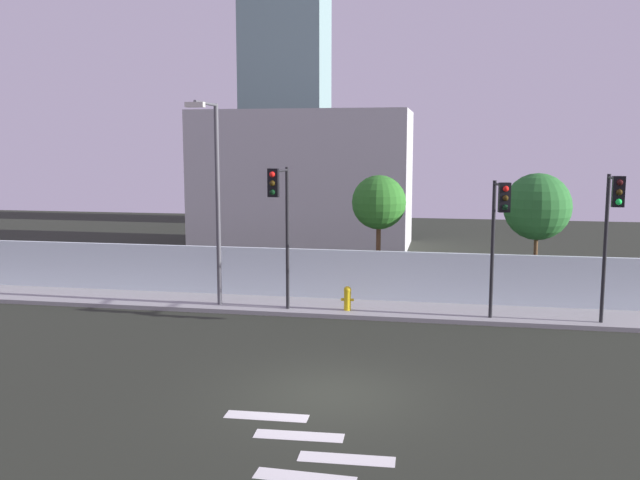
% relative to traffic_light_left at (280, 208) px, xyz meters
% --- Properties ---
extents(ground_plane, '(80.00, 80.00, 0.00)m').
position_rel_traffic_light_left_xyz_m(ground_plane, '(2.84, -6.71, -3.72)').
color(ground_plane, '#24271F').
extents(sidewalk, '(36.00, 2.40, 0.15)m').
position_rel_traffic_light_left_xyz_m(sidewalk, '(2.84, 1.49, -3.64)').
color(sidewalk, gray).
rests_on(sidewalk, ground).
extents(perimeter_wall, '(36.00, 0.18, 1.80)m').
position_rel_traffic_light_left_xyz_m(perimeter_wall, '(2.84, 2.78, -2.67)').
color(perimeter_wall, silver).
rests_on(perimeter_wall, sidewalk).
extents(crosswalk_marking, '(3.79, 4.76, 0.01)m').
position_rel_traffic_light_left_xyz_m(crosswalk_marking, '(2.86, -10.39, -3.71)').
color(crosswalk_marking, silver).
rests_on(crosswalk_marking, ground).
extents(traffic_light_left, '(0.35, 1.84, 4.87)m').
position_rel_traffic_light_left_xyz_m(traffic_light_left, '(0.00, 0.00, 0.00)').
color(traffic_light_left, black).
rests_on(traffic_light_left, sidewalk).
extents(traffic_light_center, '(0.35, 1.77, 4.72)m').
position_rel_traffic_light_left_xyz_m(traffic_light_center, '(10.27, 0.02, -0.11)').
color(traffic_light_center, black).
rests_on(traffic_light_center, sidewalk).
extents(traffic_light_right, '(0.47, 1.50, 4.48)m').
position_rel_traffic_light_left_xyz_m(traffic_light_right, '(6.98, 0.15, -0.28)').
color(traffic_light_right, black).
rests_on(traffic_light_right, sidewalk).
extents(street_lamp_curbside, '(0.60, 2.28, 7.01)m').
position_rel_traffic_light_left_xyz_m(street_lamp_curbside, '(-2.48, 0.73, 0.60)').
color(street_lamp_curbside, '#4C4C51').
rests_on(street_lamp_curbside, sidewalk).
extents(fire_hydrant, '(0.44, 0.26, 0.83)m').
position_rel_traffic_light_left_xyz_m(fire_hydrant, '(2.10, 0.98, -3.12)').
color(fire_hydrant, gold).
rests_on(fire_hydrant, sidewalk).
extents(roadside_tree_leftmost, '(2.06, 2.06, 4.63)m').
position_rel_traffic_light_left_xyz_m(roadside_tree_leftmost, '(2.81, 4.21, -0.14)').
color(roadside_tree_leftmost, brown).
rests_on(roadside_tree_leftmost, ground).
extents(roadside_tree_midleft, '(2.44, 2.44, 4.75)m').
position_rel_traffic_light_left_xyz_m(roadside_tree_midleft, '(8.60, 4.21, -0.20)').
color(roadside_tree_midleft, brown).
rests_on(roadside_tree_midleft, ground).
extents(low_building_distant, '(12.01, 6.00, 7.64)m').
position_rel_traffic_light_left_xyz_m(low_building_distant, '(-2.76, 16.78, 0.10)').
color(low_building_distant, '#B0B0B0').
rests_on(low_building_distant, ground).
extents(tower_on_skyline, '(5.95, 5.00, 24.36)m').
position_rel_traffic_light_left_xyz_m(tower_on_skyline, '(-6.60, 28.78, 8.46)').
color(tower_on_skyline, gray).
rests_on(tower_on_skyline, ground).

